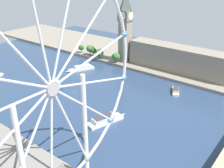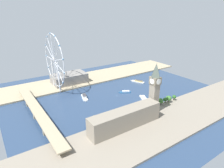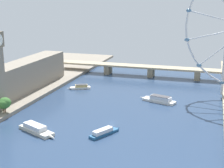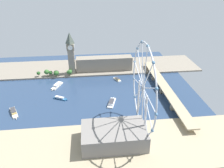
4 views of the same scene
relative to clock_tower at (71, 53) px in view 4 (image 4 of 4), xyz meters
name	(u,v)px [view 4 (image 4 of 4)]	position (x,y,z in m)	size (l,w,h in m)	color
ground_plane	(74,98)	(93.16, 6.27, -45.71)	(415.67, 415.67, 0.00)	navy
riverbank_left	(76,68)	(-29.67, 6.27, -44.21)	(90.00, 520.00, 3.00)	gray
riverbank_right	(70,150)	(216.00, 6.27, -44.21)	(90.00, 520.00, 3.00)	tan
clock_tower	(71,53)	(0.00, 0.00, 0.00)	(14.76, 14.76, 82.33)	gray
parliament_block	(104,63)	(-9.49, 64.64, -28.97)	(22.00, 113.27, 27.50)	gray
tree_row_embankment	(56,72)	(10.47, -31.11, -35.02)	(13.10, 68.12, 13.35)	#513823
ferris_wheel	(143,89)	(188.94, 95.20, 17.83)	(110.85, 3.20, 116.46)	silver
riverside_hall	(114,136)	(209.75, 57.95, -32.29)	(46.08, 76.06, 20.84)	gray
river_bridge	(165,88)	(93.16, 159.42, -36.44)	(227.67, 16.77, 11.80)	tan
tour_boat_0	(112,102)	(118.22, 65.63, -43.33)	(34.33, 17.05, 5.78)	white
tour_boat_1	(117,79)	(35.95, 85.26, -43.86)	(22.16, 14.04, 4.57)	white
tour_boat_2	(14,112)	(127.90, -80.69, -43.63)	(34.71, 19.63, 5.18)	beige
tour_boat_3	(60,98)	(94.67, -16.51, -43.88)	(15.60, 25.08, 4.35)	#235684
tour_boat_4	(57,85)	(49.25, -25.75, -43.50)	(33.67, 19.56, 5.38)	beige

